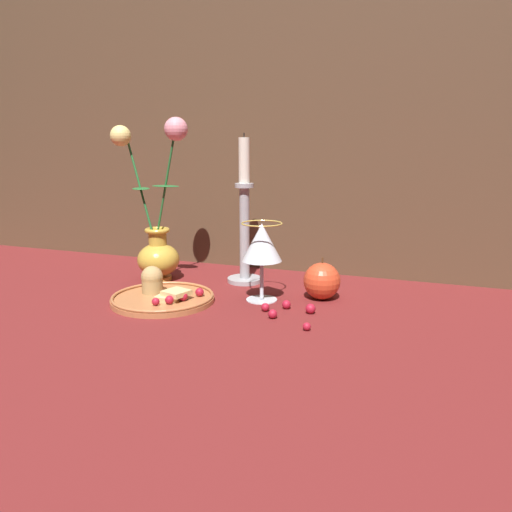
% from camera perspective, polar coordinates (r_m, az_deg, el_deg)
% --- Properties ---
extents(ground_plane, '(2.40, 2.40, 0.00)m').
position_cam_1_polar(ground_plane, '(1.08, -5.50, -4.82)').
color(ground_plane, maroon).
rests_on(ground_plane, ground).
extents(wall_back, '(2.40, 0.04, 1.20)m').
position_cam_1_polar(wall_back, '(1.35, 0.33, 24.46)').
color(wall_back, brown).
rests_on(wall_back, ground_plane).
extents(vase, '(0.18, 0.10, 0.38)m').
position_cam_1_polar(vase, '(1.21, -11.24, 2.80)').
color(vase, gold).
rests_on(vase, ground_plane).
extents(plate_with_pastries, '(0.21, 0.21, 0.07)m').
position_cam_1_polar(plate_with_pastries, '(1.07, -10.72, -4.37)').
color(plate_with_pastries, '#B77042').
rests_on(plate_with_pastries, ground_plane).
extents(wine_glass, '(0.09, 0.09, 0.17)m').
position_cam_1_polar(wine_glass, '(1.03, 0.67, 1.27)').
color(wine_glass, silver).
rests_on(wine_glass, ground_plane).
extents(candlestick, '(0.08, 0.08, 0.35)m').
position_cam_1_polar(candlestick, '(1.17, -1.33, 3.59)').
color(candlestick, '#A3A3A8').
rests_on(candlestick, ground_plane).
extents(apple_beside_vase, '(0.08, 0.08, 0.09)m').
position_cam_1_polar(apple_beside_vase, '(1.07, 7.54, -2.85)').
color(apple_beside_vase, '#D14223').
rests_on(apple_beside_vase, ground_plane).
extents(berry_near_plate, '(0.02, 0.02, 0.02)m').
position_cam_1_polar(berry_near_plate, '(0.99, 1.07, -5.88)').
color(berry_near_plate, '#AD192D').
rests_on(berry_near_plate, ground_plane).
extents(berry_front_center, '(0.02, 0.02, 0.02)m').
position_cam_1_polar(berry_front_center, '(1.00, 3.49, -5.55)').
color(berry_front_center, '#AD192D').
rests_on(berry_front_center, ground_plane).
extents(berry_by_glass_stem, '(0.02, 0.02, 0.02)m').
position_cam_1_polar(berry_by_glass_stem, '(0.98, 6.25, -6.00)').
color(berry_by_glass_stem, '#AD192D').
rests_on(berry_by_glass_stem, ground_plane).
extents(berry_under_candlestick, '(0.02, 0.02, 0.02)m').
position_cam_1_polar(berry_under_candlestick, '(0.95, 1.91, -6.63)').
color(berry_under_candlestick, '#AD192D').
rests_on(berry_under_candlestick, ground_plane).
extents(berry_far_right, '(0.01, 0.01, 0.01)m').
position_cam_1_polar(berry_far_right, '(0.89, 5.82, -8.02)').
color(berry_far_right, '#AD192D').
rests_on(berry_far_right, ground_plane).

